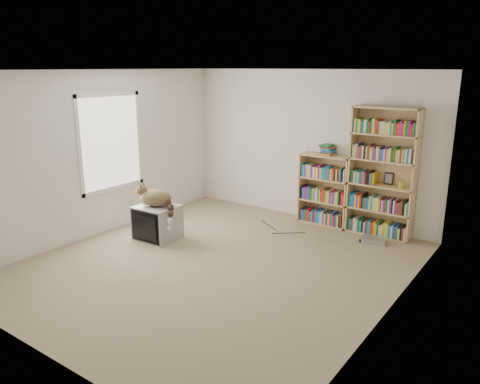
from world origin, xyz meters
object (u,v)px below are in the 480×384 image
Objects in this scene: cat at (158,201)px; bookcase_tall at (383,176)px; crt_tv at (158,222)px; dvd_player at (374,240)px; bookcase_short at (325,193)px.

bookcase_tall is at bearing 16.94° from cat.
dvd_player is at bearing 29.38° from crt_tv.
crt_tv is 0.53× the size of bookcase_short.
bookcase_short is (-0.93, -0.00, -0.40)m from bookcase_tall.
bookcase_short is at bearing 47.61° from crt_tv.
crt_tv is at bearing -141.66° from bookcase_tall.
dvd_player is at bearing -20.96° from bookcase_short.
cat reaches higher than dvd_player.
crt_tv is 0.31× the size of bookcase_tall.
cat is 2.73m from bookcase_short.
bookcase_short is 3.42× the size of dvd_player.
crt_tv is 1.82× the size of dvd_player.
bookcase_tall is at bearing 87.60° from dvd_player.
crt_tv is at bearing -161.17° from dvd_player.
bookcase_short is at bearing 145.68° from dvd_player.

